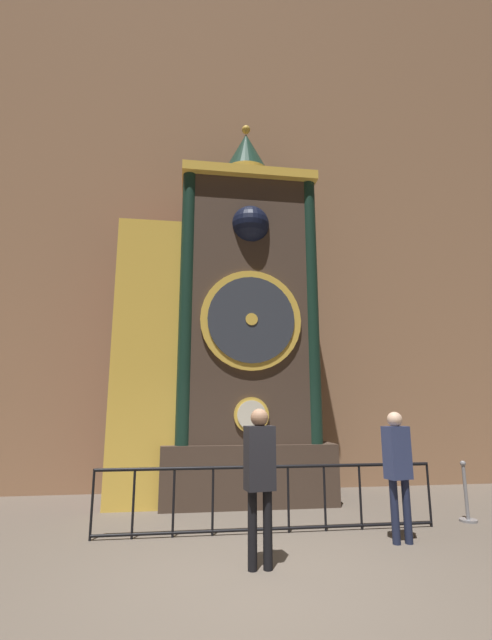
{
  "coord_description": "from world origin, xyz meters",
  "views": [
    {
      "loc": [
        -0.84,
        -4.9,
        1.83
      ],
      "look_at": [
        0.42,
        4.03,
        3.67
      ],
      "focal_mm": 24.0,
      "sensor_mm": 36.0,
      "label": 1
    }
  ],
  "objects_px": {
    "clock_tower": "(226,330)",
    "visitor_near": "(260,470)",
    "visitor_far": "(398,462)",
    "stanchion_post": "(467,502)"
  },
  "relations": [
    {
      "from": "visitor_far",
      "to": "stanchion_post",
      "type": "relative_size",
      "value": 1.85
    },
    {
      "from": "clock_tower",
      "to": "visitor_far",
      "type": "xyz_separation_m",
      "value": [
        2.18,
        -2.95,
        -2.37
      ]
    },
    {
      "from": "visitor_near",
      "to": "visitor_far",
      "type": "xyz_separation_m",
      "value": [
        2.09,
        0.67,
        -0.03
      ]
    },
    {
      "from": "clock_tower",
      "to": "visitor_far",
      "type": "relative_size",
      "value": 4.75
    },
    {
      "from": "clock_tower",
      "to": "visitor_near",
      "type": "height_order",
      "value": "clock_tower"
    },
    {
      "from": "clock_tower",
      "to": "visitor_near",
      "type": "relative_size",
      "value": 4.63
    },
    {
      "from": "visitor_near",
      "to": "visitor_far",
      "type": "distance_m",
      "value": 2.2
    },
    {
      "from": "visitor_near",
      "to": "visitor_far",
      "type": "relative_size",
      "value": 1.03
    },
    {
      "from": "clock_tower",
      "to": "visitor_near",
      "type": "distance_m",
      "value": 4.31
    },
    {
      "from": "stanchion_post",
      "to": "visitor_near",
      "type": "bearing_deg",
      "value": -156.5
    }
  ]
}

